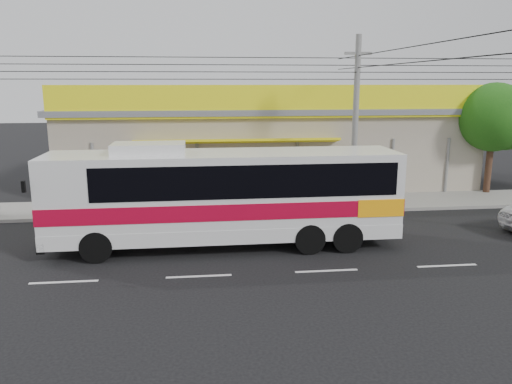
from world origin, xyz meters
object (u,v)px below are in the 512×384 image
(coach_bus, at_px, (230,191))
(motorbike_red, at_px, (119,202))
(utility_pole, at_px, (358,68))
(tree_near, at_px, (496,120))

(coach_bus, relative_size, motorbike_red, 5.81)
(motorbike_red, bearing_deg, utility_pole, -114.35)
(utility_pole, bearing_deg, coach_bus, -145.84)
(coach_bus, distance_m, tree_near, 15.83)
(motorbike_red, bearing_deg, tree_near, -103.75)
(coach_bus, distance_m, motorbike_red, 6.55)
(coach_bus, bearing_deg, utility_pole, 33.84)
(tree_near, bearing_deg, utility_pole, -160.30)
(utility_pole, relative_size, tree_near, 5.83)
(motorbike_red, bearing_deg, coach_bus, -155.34)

